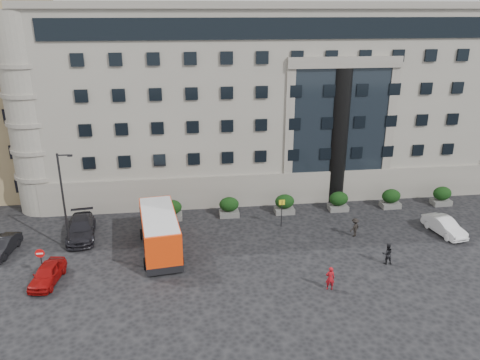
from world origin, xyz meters
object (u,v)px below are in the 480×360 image
object	(u,v)px
minibus	(160,231)
parked_car_c	(81,228)
hedge_a	(172,210)
parked_car_b	(3,246)
hedge_d	(339,201)
street_lamp	(64,199)
hedge_b	(229,207)
pedestrian_c	(355,227)
red_truck	(48,190)
bus_stop_sign	(282,208)
no_entry_sign	(41,258)
pedestrian_b	(387,254)
hedge_f	(442,196)
white_taxi	(444,226)
hedge_c	(285,204)
parked_car_a	(47,274)
parked_car_d	(51,186)
hedge_e	(391,198)
pedestrian_a	(330,278)

from	to	relation	value
minibus	parked_car_c	world-z (taller)	minibus
hedge_a	parked_car_b	world-z (taller)	hedge_a
hedge_d	street_lamp	size ratio (longest dim) A/B	0.23
hedge_b	pedestrian_c	xyz separation A→B (m)	(10.00, -5.39, -0.12)
hedge_b	red_truck	distance (m)	18.14
hedge_d	bus_stop_sign	xyz separation A→B (m)	(-6.10, -2.80, 0.80)
hedge_d	parked_car_c	distance (m)	23.25
no_entry_sign	pedestrian_c	distance (m)	24.46
pedestrian_b	hedge_d	bearing A→B (deg)	-85.90
parked_car_c	hedge_f	bearing A→B (deg)	-2.41
white_taxi	pedestrian_c	xyz separation A→B (m)	(-7.69, 0.55, 0.11)
hedge_c	pedestrian_c	distance (m)	7.22
hedge_d	street_lamp	world-z (taller)	street_lamp
pedestrian_c	bus_stop_sign	bearing A→B (deg)	-58.40
hedge_d	parked_car_a	bearing A→B (deg)	-158.69
minibus	white_taxi	bearing A→B (deg)	-6.74
hedge_f	parked_car_d	distance (m)	39.38
hedge_f	hedge_b	bearing A→B (deg)	180.00
street_lamp	no_entry_sign	world-z (taller)	street_lamp
hedge_c	pedestrian_b	world-z (taller)	hedge_c
bus_stop_sign	parked_car_d	xyz separation A→B (m)	(-22.01, 11.00, -1.02)
hedge_c	parked_car_b	size ratio (longest dim) A/B	0.47
bus_stop_sign	pedestrian_c	distance (m)	6.33
street_lamp	minibus	world-z (taller)	street_lamp
hedge_a	hedge_e	bearing A→B (deg)	0.00
minibus	bus_stop_sign	bearing A→B (deg)	10.13
bus_stop_sign	minibus	world-z (taller)	minibus
hedge_f	red_truck	bearing A→B (deg)	171.71
hedge_a	no_entry_sign	xyz separation A→B (m)	(-9.00, -8.84, 0.72)
minibus	pedestrian_c	distance (m)	16.11
hedge_d	minibus	distance (m)	17.53
hedge_d	hedge_e	size ratio (longest dim) A/B	1.00
hedge_b	hedge_e	world-z (taller)	same
hedge_d	hedge_b	bearing A→B (deg)	180.00
hedge_f	bus_stop_sign	size ratio (longest dim) A/B	0.73
street_lamp	hedge_c	bearing A→B (deg)	14.67
bus_stop_sign	parked_car_c	xyz separation A→B (m)	(-17.00, 0.19, -0.94)
hedge_f	pedestrian_b	size ratio (longest dim) A/B	1.12
hedge_b	hedge_f	world-z (taller)	same
hedge_d	hedge_f	world-z (taller)	same
street_lamp	pedestrian_b	bearing A→B (deg)	-12.35
pedestrian_a	hedge_d	bearing A→B (deg)	-104.22
hedge_b	hedge_d	size ratio (longest dim) A/B	1.00
no_entry_sign	hedge_f	bearing A→B (deg)	14.17
minibus	pedestrian_c	size ratio (longest dim) A/B	4.89
hedge_a	no_entry_sign	distance (m)	12.64
hedge_a	hedge_e	size ratio (longest dim) A/B	1.00
hedge_a	hedge_c	distance (m)	10.40
pedestrian_c	pedestrian_b	bearing A→B (deg)	65.57
parked_car_a	pedestrian_c	size ratio (longest dim) A/B	2.44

